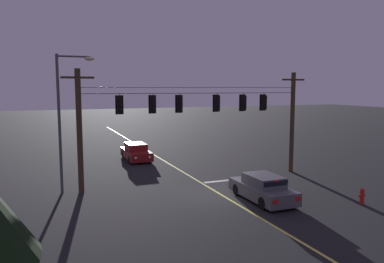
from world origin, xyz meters
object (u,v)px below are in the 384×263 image
(traffic_light_left_inner, at_px, (153,104))
(traffic_light_leftmost, at_px, (120,105))
(traffic_light_far_right, at_px, (264,102))
(car_waiting_near_lane, at_px, (263,188))
(traffic_light_centre, at_px, (180,104))
(fire_hydrant, at_px, (362,196))
(car_oncoming_lead, at_px, (136,152))
(street_lamp_corner, at_px, (65,110))
(traffic_light_right_inner, at_px, (217,103))
(traffic_light_rightmost, at_px, (244,103))

(traffic_light_left_inner, bearing_deg, traffic_light_leftmost, 180.00)
(traffic_light_leftmost, relative_size, traffic_light_far_right, 1.00)
(car_waiting_near_lane, bearing_deg, traffic_light_far_right, 57.40)
(traffic_light_left_inner, xyz_separation_m, car_waiting_near_lane, (4.52, -5.14, -4.35))
(traffic_light_centre, distance_m, fire_hydrant, 11.44)
(traffic_light_leftmost, height_order, traffic_light_centre, same)
(car_waiting_near_lane, xyz_separation_m, car_oncoming_lead, (-3.61, 13.61, -0.00))
(traffic_light_far_right, relative_size, street_lamp_corner, 0.16)
(traffic_light_right_inner, xyz_separation_m, street_lamp_corner, (-9.30, 0.36, -0.27))
(car_waiting_near_lane, relative_size, street_lamp_corner, 0.55)
(traffic_light_rightmost, bearing_deg, traffic_light_leftmost, 180.00)
(traffic_light_rightmost, bearing_deg, street_lamp_corner, 178.16)
(traffic_light_far_right, distance_m, street_lamp_corner, 12.84)
(traffic_light_left_inner, bearing_deg, traffic_light_right_inner, 0.00)
(traffic_light_leftmost, relative_size, fire_hydrant, 1.45)
(traffic_light_left_inner, bearing_deg, car_waiting_near_lane, -48.68)
(car_oncoming_lead, bearing_deg, traffic_light_centre, -84.65)
(traffic_light_centre, distance_m, traffic_light_far_right, 6.10)
(traffic_light_leftmost, xyz_separation_m, traffic_light_left_inner, (2.00, 0.00, 0.00))
(traffic_light_centre, xyz_separation_m, traffic_light_rightmost, (4.51, 0.00, 0.00))
(traffic_light_left_inner, xyz_separation_m, street_lamp_corner, (-5.03, 0.36, -0.27))
(traffic_light_leftmost, distance_m, traffic_light_far_right, 9.80)
(car_waiting_near_lane, bearing_deg, traffic_light_rightmost, 71.69)
(traffic_light_leftmost, xyz_separation_m, traffic_light_centre, (3.70, 0.00, 0.00))
(traffic_light_rightmost, distance_m, car_oncoming_lead, 10.90)
(traffic_light_rightmost, bearing_deg, car_oncoming_lead, 122.06)
(traffic_light_far_right, distance_m, car_oncoming_lead, 11.76)
(traffic_light_left_inner, xyz_separation_m, traffic_light_centre, (1.71, 0.00, 0.00))
(traffic_light_right_inner, height_order, car_waiting_near_lane, traffic_light_right_inner)
(traffic_light_rightmost, xyz_separation_m, car_waiting_near_lane, (-1.70, -5.14, -4.35))
(traffic_light_centre, relative_size, fire_hydrant, 1.45)
(traffic_light_left_inner, bearing_deg, traffic_light_far_right, 0.00)
(traffic_light_left_inner, height_order, car_oncoming_lead, traffic_light_left_inner)
(traffic_light_far_right, bearing_deg, traffic_light_left_inner, 180.00)
(traffic_light_left_inner, height_order, traffic_light_rightmost, same)
(traffic_light_right_inner, relative_size, street_lamp_corner, 0.16)
(traffic_light_centre, height_order, traffic_light_right_inner, same)
(traffic_light_right_inner, bearing_deg, traffic_light_rightmost, 0.00)
(traffic_light_leftmost, relative_size, car_waiting_near_lane, 0.28)
(traffic_light_right_inner, height_order, traffic_light_rightmost, same)
(street_lamp_corner, distance_m, fire_hydrant, 16.64)
(traffic_light_left_inner, height_order, street_lamp_corner, street_lamp_corner)
(traffic_light_leftmost, distance_m, car_oncoming_lead, 9.96)
(traffic_light_leftmost, bearing_deg, fire_hydrant, -34.86)
(traffic_light_rightmost, xyz_separation_m, fire_hydrant, (2.71, -7.61, -4.55))
(traffic_light_right_inner, height_order, fire_hydrant, traffic_light_right_inner)
(traffic_light_leftmost, bearing_deg, traffic_light_far_right, 0.00)
(traffic_light_far_right, bearing_deg, car_waiting_near_lane, -122.60)
(traffic_light_left_inner, relative_size, fire_hydrant, 1.45)
(street_lamp_corner, bearing_deg, traffic_light_centre, -3.07)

